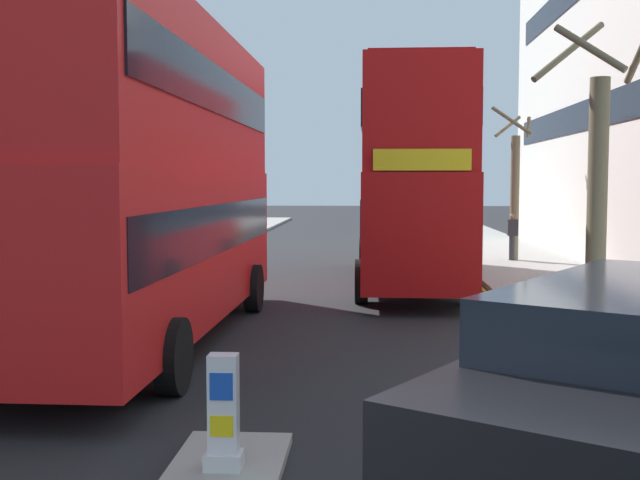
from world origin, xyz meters
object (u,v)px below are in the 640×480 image
object	(u,v)px
keep_left_bollard	(224,417)
double_decker_bus_oncoming	(409,175)
double_decker_bus_away	(151,171)
pedestrian_far	(512,236)

from	to	relation	value
keep_left_bollard	double_decker_bus_oncoming	distance (m)	14.71
double_decker_bus_away	pedestrian_far	distance (m)	16.45
double_decker_bus_away	pedestrian_far	bearing A→B (deg)	57.61
double_decker_bus_oncoming	pedestrian_far	world-z (taller)	double_decker_bus_oncoming
double_decker_bus_away	double_decker_bus_oncoming	world-z (taller)	same
keep_left_bollard	double_decker_bus_away	xyz separation A→B (m)	(-2.43, 6.26, 2.42)
double_decker_bus_oncoming	pedestrian_far	distance (m)	7.22
double_decker_bus_away	double_decker_bus_oncoming	xyz separation A→B (m)	(4.89, 8.03, 0.00)
keep_left_bollard	pedestrian_far	distance (m)	21.02
double_decker_bus_oncoming	pedestrian_far	xyz separation A→B (m)	(3.85, 5.75, -2.04)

